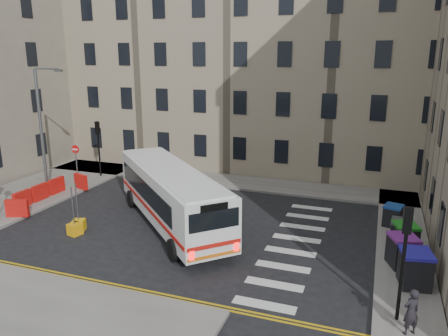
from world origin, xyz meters
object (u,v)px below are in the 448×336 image
Objects in this scene: wheelie_bin_b at (402,251)px; bollard_yellow at (75,229)px; wheelie_bin_e at (393,215)px; pedestrian at (411,312)px; streetlamp at (41,129)px; wheelie_bin_a at (415,268)px; bus at (171,194)px; wheelie_bin_d at (401,233)px; wheelie_bin_c at (405,237)px; bollard_chevron at (79,225)px.

wheelie_bin_b is 2.58× the size of bollard_yellow.
pedestrian is (0.43, -9.76, 0.24)m from wheelie_bin_e.
wheelie_bin_b is (21.85, -3.22, -3.49)m from streetlamp.
wheelie_bin_a is at bearing -68.79° from wheelie_bin_e.
bus is 6.40× the size of wheelie_bin_b.
streetlamp is 8.90m from bollard_yellow.
streetlamp is 6.60× the size of wheelie_bin_d.
wheelie_bin_b is 2.26m from wheelie_bin_d.
wheelie_bin_c is (0.15, 1.70, -0.04)m from wheelie_bin_b.
pedestrian reaches higher than bollard_chevron.
bollard_chevron is at bearing 106.09° from bollard_yellow.
pedestrian is (11.69, -6.10, -0.84)m from bus.
wheelie_bin_b is 4.75m from wheelie_bin_e.
bollard_chevron is at bearing -48.81° from pedestrian.
bollard_yellow is at bearing -39.16° from streetlamp.
streetlamp is 21.87m from wheelie_bin_e.
wheelie_bin_c is at bearing 64.07° from wheelie_bin_b.
wheelie_bin_b is 1.09× the size of wheelie_bin_c.
pedestrian is at bearing -13.23° from bollard_chevron.
pedestrian is 16.40m from bollard_chevron.
wheelie_bin_c reaches higher than bollard_chevron.
wheelie_bin_a is at bearing -1.16° from bollard_chevron.
wheelie_bin_d is 2.06× the size of bollard_chevron.
streetlamp is 8.51m from bollard_chevron.
wheelie_bin_b is at bearing 6.50° from bollard_yellow.
wheelie_bin_c is at bearing -66.50° from wheelie_bin_e.
streetlamp is 13.57× the size of bollard_yellow.
wheelie_bin_a is 6.39m from wheelie_bin_e.
bollard_yellow is (6.15, -5.01, -4.04)m from streetlamp.
streetlamp is 5.03× the size of pedestrian.
wheelie_bin_c is at bearing 10.52° from bollard_chevron.
bollard_chevron is at bearing 168.24° from wheelie_bin_a.
bus reaches higher than wheelie_bin_d.
bus reaches higher than wheelie_bin_b.
bollard_chevron is at bearing 163.82° from wheelie_bin_b.
wheelie_bin_e is at bearing 86.07° from wheelie_bin_a.
wheelie_bin_a is at bearing -130.78° from pedestrian.
wheelie_bin_c is at bearing -70.22° from wheelie_bin_d.
bus is 12.33m from wheelie_bin_a.
bus is 5.09m from bollard_chevron.
bollard_chevron is (-15.85, -3.53, -0.47)m from wheelie_bin_d.
wheelie_bin_b is (11.58, -1.08, -0.95)m from bus.
streetlamp is 0.82× the size of bus.
bus is 8.03× the size of wheelie_bin_d.
pedestrian is at bearing -72.93° from wheelie_bin_e.
wheelie_bin_e is at bearing -27.07° from bus.
wheelie_bin_d is 16.22m from bollard_yellow.
bus is 6.62× the size of wheelie_bin_a.
pedestrian is at bearing -84.73° from wheelie_bin_d.
bollard_chevron is at bearing -162.99° from wheelie_bin_d.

